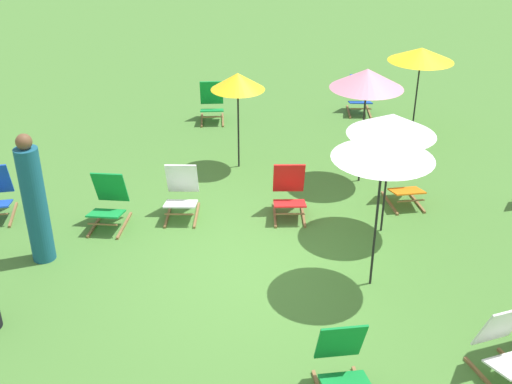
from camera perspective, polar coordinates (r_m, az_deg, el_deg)
The scene contains 15 objects.
ground_plane at distance 8.70m, azimuth 0.77°, elevation -6.57°, with size 40.00×40.00×0.00m, color #477A33.
deckchair_1 at distance 10.36m, azimuth 13.09°, elevation 0.96°, with size 0.52×0.78×0.83m.
deckchair_2 at distance 7.32m, azimuth 21.52°, elevation -12.84°, with size 0.64×0.85×0.83m.
deckchair_3 at distance 13.47m, azimuth -3.97°, elevation 7.92°, with size 0.50×0.78×0.83m.
deckchair_6 at distance 9.74m, azimuth 2.99°, elevation -0.09°, with size 0.54×0.80×0.83m.
deckchair_8 at distance 6.69m, azimuth 7.78°, elevation -15.14°, with size 0.50×0.78×0.83m.
deckchair_9 at distance 14.08m, azimuth 9.27°, elevation 8.50°, with size 0.57×0.82×0.83m.
deckchair_10 at distance 9.78m, azimuth -6.68°, elevation -0.11°, with size 0.56×0.81×0.83m.
deckchair_11 at distance 9.71m, azimuth -13.05°, elevation -0.92°, with size 0.61×0.84×0.83m.
umbrella_0 at distance 10.41m, azimuth 9.91°, elevation 9.95°, with size 1.19×1.19×1.97m.
umbrella_1 at distance 12.84m, azimuth 14.56°, elevation 11.81°, with size 1.26×1.26×1.72m.
umbrella_2 at distance 8.93m, azimuth 12.08°, elevation 5.94°, with size 1.23×1.23×1.84m.
umbrella_3 at distance 10.87m, azimuth -1.65°, elevation 9.85°, with size 0.92×0.92×1.72m.
umbrella_4 at distance 7.56m, azimuth 11.34°, elevation 3.77°, with size 1.22×1.22×2.02m.
person_0 at distance 8.89m, azimuth -19.17°, elevation -0.89°, with size 0.34×0.34×1.85m.
Camera 1 is at (-0.82, -7.16, 4.88)m, focal length 44.72 mm.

